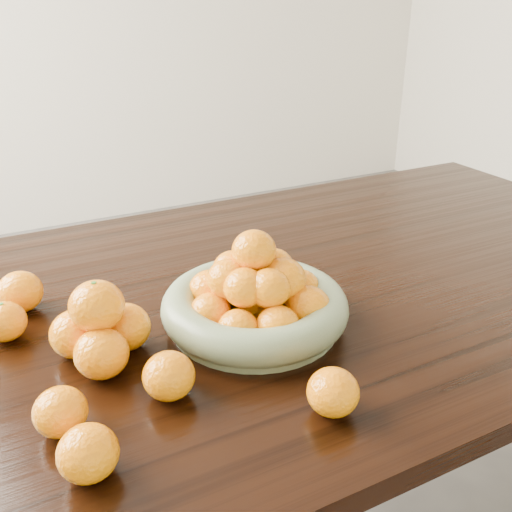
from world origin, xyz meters
name	(u,v)px	position (x,y,z in m)	size (l,w,h in m)	color
dining_table	(262,325)	(0.00, 0.00, 0.66)	(2.00, 1.00, 0.75)	black
fruit_bowl	(256,298)	(-0.08, -0.12, 0.80)	(0.32, 0.32, 0.17)	#707D5B
orange_pyramid	(100,329)	(-0.34, -0.10, 0.80)	(0.16, 0.16, 0.14)	orange
loose_orange_0	(5,322)	(-0.47, 0.03, 0.78)	(0.07, 0.07, 0.07)	orange
loose_orange_1	(169,376)	(-0.27, -0.23, 0.79)	(0.08, 0.08, 0.07)	orange
loose_orange_2	(333,392)	(-0.09, -0.37, 0.78)	(0.07, 0.07, 0.07)	orange
loose_orange_3	(20,292)	(-0.43, 0.12, 0.79)	(0.08, 0.08, 0.07)	orange
loose_orange_4	(88,453)	(-0.41, -0.33, 0.78)	(0.07, 0.07, 0.07)	orange
loose_orange_5	(60,412)	(-0.42, -0.24, 0.78)	(0.07, 0.07, 0.07)	orange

